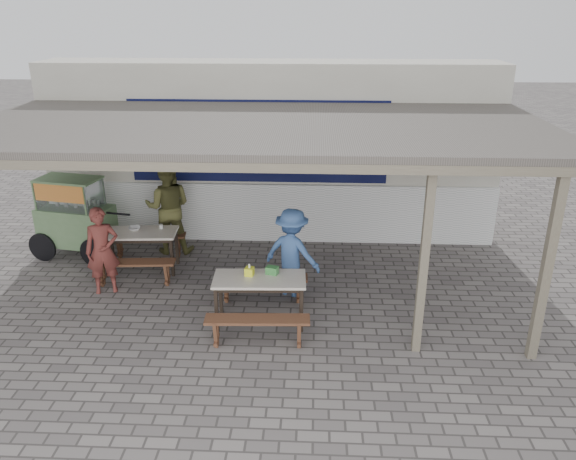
# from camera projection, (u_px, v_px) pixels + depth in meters

# --- Properties ---
(ground) EXTENTS (60.00, 60.00, 0.00)m
(ground) POSITION_uv_depth(u_px,v_px,m) (255.00, 313.00, 8.80)
(ground) COLOR slate
(ground) RESTS_ON ground
(back_wall) EXTENTS (9.00, 1.28, 3.50)m
(back_wall) POSITION_uv_depth(u_px,v_px,m) (271.00, 151.00, 11.49)
(back_wall) COLOR beige
(back_wall) RESTS_ON ground
(warung_roof) EXTENTS (9.00, 4.21, 2.81)m
(warung_roof) POSITION_uv_depth(u_px,v_px,m) (258.00, 129.00, 8.64)
(warung_roof) COLOR #534D47
(warung_roof) RESTS_ON ground
(table_left) EXTENTS (1.35, 0.73, 0.75)m
(table_left) POSITION_uv_depth(u_px,v_px,m) (140.00, 236.00, 10.00)
(table_left) COLOR beige
(table_left) RESTS_ON ground
(bench_left_street) EXTENTS (1.43, 0.38, 0.45)m
(bench_left_street) POSITION_uv_depth(u_px,v_px,m) (134.00, 267.00, 9.57)
(bench_left_street) COLOR brown
(bench_left_street) RESTS_ON ground
(bench_left_wall) EXTENTS (1.43, 0.38, 0.45)m
(bench_left_wall) POSITION_uv_depth(u_px,v_px,m) (148.00, 240.00, 10.68)
(bench_left_wall) COLOR brown
(bench_left_wall) RESTS_ON ground
(table_right) EXTENTS (1.39, 0.69, 0.75)m
(table_right) POSITION_uv_depth(u_px,v_px,m) (260.00, 283.00, 8.30)
(table_right) COLOR beige
(table_right) RESTS_ON ground
(bench_right_street) EXTENTS (1.47, 0.34, 0.45)m
(bench_right_street) POSITION_uv_depth(u_px,v_px,m) (257.00, 325.00, 7.82)
(bench_right_street) COLOR brown
(bench_right_street) RESTS_ON ground
(bench_right_wall) EXTENTS (1.47, 0.34, 0.45)m
(bench_right_wall) POSITION_uv_depth(u_px,v_px,m) (262.00, 283.00, 9.03)
(bench_right_wall) COLOR brown
(bench_right_wall) RESTS_ON ground
(vendor_cart) EXTENTS (2.00, 1.02, 1.55)m
(vendor_cart) POSITION_uv_depth(u_px,v_px,m) (74.00, 215.00, 10.52)
(vendor_cart) COLOR #66875A
(vendor_cart) RESTS_ON ground
(patron_street_side) EXTENTS (0.63, 0.51, 1.48)m
(patron_street_side) POSITION_uv_depth(u_px,v_px,m) (102.00, 251.00, 9.22)
(patron_street_side) COLOR brown
(patron_street_side) RESTS_ON ground
(patron_wall_side) EXTENTS (0.93, 0.75, 1.83)m
(patron_wall_side) POSITION_uv_depth(u_px,v_px,m) (168.00, 207.00, 10.71)
(patron_wall_side) COLOR brown
(patron_wall_side) RESTS_ON ground
(patron_right_table) EXTENTS (1.11, 0.91, 1.49)m
(patron_right_table) POSITION_uv_depth(u_px,v_px,m) (292.00, 252.00, 9.14)
(patron_right_table) COLOR #3E62A1
(patron_right_table) RESTS_ON ground
(tissue_box) EXTENTS (0.14, 0.14, 0.12)m
(tissue_box) POSITION_uv_depth(u_px,v_px,m) (249.00, 271.00, 8.33)
(tissue_box) COLOR yellow
(tissue_box) RESTS_ON table_right
(donation_box) EXTENTS (0.20, 0.16, 0.12)m
(donation_box) POSITION_uv_depth(u_px,v_px,m) (272.00, 270.00, 8.37)
(donation_box) COLOR #387E3B
(donation_box) RESTS_ON table_right
(condiment_jar) EXTENTS (0.07, 0.07, 0.08)m
(condiment_jar) POSITION_uv_depth(u_px,v_px,m) (161.00, 227.00, 10.11)
(condiment_jar) COLOR silver
(condiment_jar) RESTS_ON table_left
(condiment_bowl) EXTENTS (0.27, 0.27, 0.05)m
(condiment_bowl) POSITION_uv_depth(u_px,v_px,m) (135.00, 229.00, 10.05)
(condiment_bowl) COLOR white
(condiment_bowl) RESTS_ON table_left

